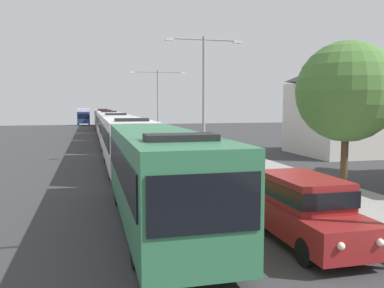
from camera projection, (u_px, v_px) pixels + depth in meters
The scene contains 12 objects.
bus_lead at pixel (159, 174), 13.15m from camera, with size 2.58×10.91×3.21m.
bus_second_in_line at pixel (126, 141), 25.05m from camera, with size 2.58×12.34×3.21m.
bus_middle at pixel (114, 129), 37.90m from camera, with size 2.58×12.22×3.21m.
bus_fourth_in_line at pixel (108, 123), 49.92m from camera, with size 2.58×10.86×3.21m.
bus_rear at pixel (104, 119), 61.74m from camera, with size 2.58×10.90×3.21m.
bus_tail_end at pixel (102, 117), 73.36m from camera, with size 2.58×12.42×3.21m.
white_suv at pixel (304, 207), 11.54m from camera, with size 1.86×5.02×1.90m.
box_truck_oncoming at pixel (84, 116), 80.54m from camera, with size 2.35×7.27×3.15m.
streetlamp_mid at pixel (204, 86), 27.47m from camera, with size 5.29×0.28×8.30m.
streetlamp_far at pixel (158, 96), 45.88m from camera, with size 6.38×0.28×7.61m.
roadside_tree at pixel (347, 92), 17.81m from camera, with size 4.42×4.42×6.55m.
house_distant_gabled at pixel (345, 105), 31.81m from camera, with size 7.43×7.51×7.66m.
Camera 1 is at (-3.43, -2.37, 3.92)m, focal length 38.06 mm.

